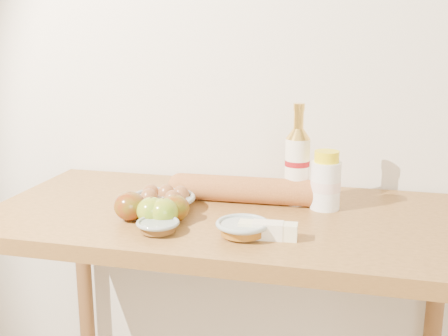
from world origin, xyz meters
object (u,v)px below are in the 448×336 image
(baguette, at_px, (244,190))
(table, at_px, (227,257))
(cream_bottle, at_px, (326,182))
(bourbon_bottle, at_px, (297,164))
(egg_bowl, at_px, (163,200))

(baguette, bearing_deg, table, -108.92)
(table, relative_size, baguette, 2.86)
(cream_bottle, xyz_separation_m, baguette, (-0.21, 0.00, -0.03))
(baguette, bearing_deg, bourbon_bottle, 8.72)
(egg_bowl, distance_m, baguette, 0.22)
(bourbon_bottle, relative_size, cream_bottle, 1.75)
(bourbon_bottle, height_order, baguette, bourbon_bottle)
(table, relative_size, egg_bowl, 6.88)
(cream_bottle, bearing_deg, egg_bowl, 172.25)
(bourbon_bottle, bearing_deg, baguette, -168.57)
(bourbon_bottle, bearing_deg, table, -144.59)
(bourbon_bottle, xyz_separation_m, cream_bottle, (0.08, -0.03, -0.04))
(table, xyz_separation_m, bourbon_bottle, (0.16, 0.11, 0.23))
(bourbon_bottle, bearing_deg, egg_bowl, -156.58)
(cream_bottle, height_order, egg_bowl, cream_bottle)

